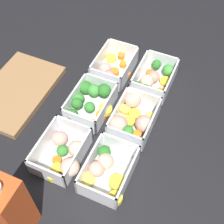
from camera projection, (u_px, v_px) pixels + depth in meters
ground_plane at (112, 116)px, 0.88m from camera, size 4.00×4.00×0.00m
container_near_left at (106, 169)px, 0.76m from camera, size 0.15×0.13×0.06m
container_near_center at (133, 118)px, 0.85m from camera, size 0.16×0.11×0.06m
container_near_right at (153, 79)px, 0.94m from camera, size 0.15×0.11×0.06m
container_far_left at (65, 153)px, 0.78m from camera, size 0.15×0.13×0.06m
container_far_center at (90, 101)px, 0.88m from camera, size 0.15×0.13×0.06m
container_far_right at (113, 68)px, 0.97m from camera, size 0.15×0.11×0.06m
juice_carton at (10, 209)px, 0.62m from camera, size 0.07×0.07×0.20m
cutting_board at (17, 91)px, 0.92m from camera, size 0.28×0.18×0.02m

